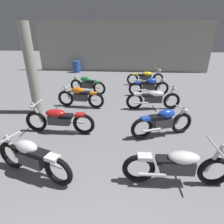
{
  "coord_description": "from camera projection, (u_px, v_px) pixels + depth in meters",
  "views": [
    {
      "loc": [
        0.44,
        0.07,
        2.87
      ],
      "look_at": [
        0.0,
        5.26,
        0.55
      ],
      "focal_mm": 28.92,
      "sensor_mm": 36.0,
      "label": 1
    }
  ],
  "objects": [
    {
      "name": "oil_drum",
      "position": [
        77.0,
        67.0,
        13.82
      ],
      "size": [
        0.59,
        0.59,
        0.85
      ],
      "color": "#23519E",
      "rests_on": "ground"
    },
    {
      "name": "motorcycle_right_row_5",
      "position": [
        146.0,
        77.0,
        10.5
      ],
      "size": [
        2.16,
        0.7,
        0.97
      ],
      "color": "black",
      "rests_on": "ground"
    },
    {
      "name": "motorcycle_left_row_2",
      "position": [
        59.0,
        119.0,
        5.45
      ],
      "size": [
        2.17,
        0.68,
        0.97
      ],
      "color": "black",
      "rests_on": "ground"
    },
    {
      "name": "motorcycle_left_row_3",
      "position": [
        80.0,
        97.0,
        7.34
      ],
      "size": [
        1.97,
        0.48,
        0.88
      ],
      "color": "black",
      "rests_on": "ground"
    },
    {
      "name": "motorcycle_right_row_4",
      "position": [
        149.0,
        86.0,
        8.73
      ],
      "size": [
        1.97,
        0.54,
        0.88
      ],
      "color": "black",
      "rests_on": "ground"
    },
    {
      "name": "motorcycle_right_row_2",
      "position": [
        163.0,
        122.0,
        5.28
      ],
      "size": [
        1.89,
        0.79,
        0.88
      ],
      "color": "black",
      "rests_on": "ground"
    },
    {
      "name": "motorcycle_left_row_4",
      "position": [
        87.0,
        85.0,
        9.02
      ],
      "size": [
        1.92,
        0.72,
        0.88
      ],
      "color": "black",
      "rests_on": "ground"
    },
    {
      "name": "motorcycle_right_row_1",
      "position": [
        178.0,
        166.0,
        3.57
      ],
      "size": [
        2.17,
        0.68,
        0.97
      ],
      "color": "black",
      "rests_on": "ground"
    },
    {
      "name": "motorcycle_right_row_3",
      "position": [
        154.0,
        98.0,
        7.15
      ],
      "size": [
        2.17,
        0.68,
        0.97
      ],
      "color": "black",
      "rests_on": "ground"
    },
    {
      "name": "motorcycle_left_row_1",
      "position": [
        32.0,
        158.0,
        3.77
      ],
      "size": [
        1.9,
        0.76,
        0.88
      ],
      "color": "black",
      "rests_on": "ground"
    },
    {
      "name": "back_wall",
      "position": [
        122.0,
        47.0,
        13.61
      ],
      "size": [
        13.0,
        0.24,
        3.6
      ],
      "primitive_type": "cube",
      "color": "#9E998E",
      "rests_on": "ground"
    },
    {
      "name": "support_pillar",
      "position": [
        32.0,
        71.0,
        6.39
      ],
      "size": [
        0.36,
        0.36,
        3.2
      ],
      "primitive_type": "cylinder",
      "color": "#9E998E",
      "rests_on": "ground"
    }
  ]
}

